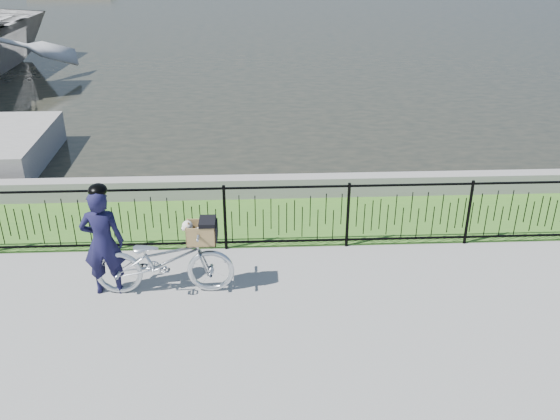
{
  "coord_description": "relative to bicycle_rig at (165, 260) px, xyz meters",
  "views": [
    {
      "loc": [
        -0.52,
        -7.37,
        5.23
      ],
      "look_at": [
        -0.14,
        1.0,
        1.0
      ],
      "focal_mm": 40.0,
      "sensor_mm": 36.0,
      "label": 1
    }
  ],
  "objects": [
    {
      "name": "quay_wall",
      "position": [
        1.83,
        3.2,
        -0.34
      ],
      "size": [
        60.0,
        0.3,
        0.4
      ],
      "primitive_type": "cube",
      "color": "gray",
      "rests_on": "ground"
    },
    {
      "name": "cyclist",
      "position": [
        -0.86,
        0.03,
        0.31
      ],
      "size": [
        0.61,
        0.41,
        1.72
      ],
      "color": "black",
      "rests_on": "ground"
    },
    {
      "name": "fence",
      "position": [
        1.83,
        1.2,
        0.04
      ],
      "size": [
        14.0,
        0.06,
        1.15
      ],
      "primitive_type": null,
      "color": "black",
      "rests_on": "ground"
    },
    {
      "name": "bicycle_rig",
      "position": [
        0.0,
        0.0,
        0.0
      ],
      "size": [
        2.01,
        0.7,
        1.19
      ],
      "color": "silver",
      "rests_on": "ground"
    },
    {
      "name": "grass_strip",
      "position": [
        1.83,
        2.2,
        -0.54
      ],
      "size": [
        60.0,
        2.0,
        0.01
      ],
      "primitive_type": "cube",
      "color": "#3C6D22",
      "rests_on": "ground"
    },
    {
      "name": "ground",
      "position": [
        1.83,
        -0.4,
        -0.54
      ],
      "size": [
        120.0,
        120.0,
        0.0
      ],
      "primitive_type": "plane",
      "color": "gray",
      "rests_on": "ground"
    }
  ]
}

